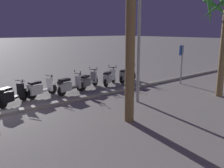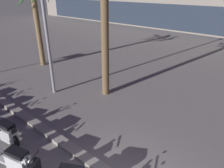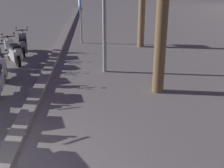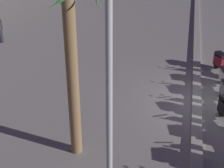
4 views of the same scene
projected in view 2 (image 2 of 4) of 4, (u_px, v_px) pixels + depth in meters
scooter_silver_mid_front at (2, 130)px, 6.85m from camera, size 1.82×0.66×1.17m
scooter_white_mid_rear at (11, 159)px, 5.73m from camera, size 1.78×0.72×1.04m
palm_tree_near_sign at (104, 2)px, 8.46m from camera, size 2.19×2.22×5.64m
palm_tree_by_mall_entrance at (34, 3)px, 12.39m from camera, size 2.74×2.75×5.13m
street_lamp at (43, 4)px, 8.61m from camera, size 0.36×0.36×6.73m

